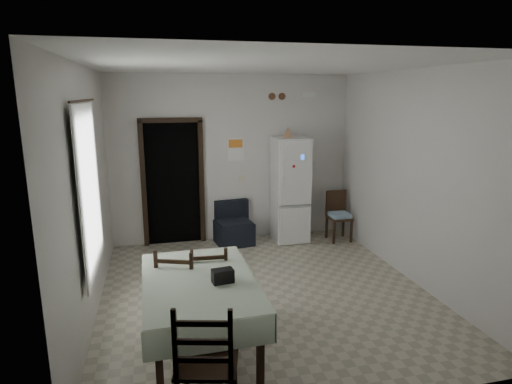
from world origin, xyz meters
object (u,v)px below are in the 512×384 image
object	(u,v)px
fridge	(290,190)
dining_chair_far_right	(209,284)
navy_seat	(234,224)
dining_chair_near_head	(207,361)
corner_chair	(339,216)
dining_chair_far_left	(180,290)
dining_table	(201,319)

from	to	relation	value
fridge	dining_chair_far_right	xyz separation A→B (m)	(-1.78, -2.57, -0.43)
fridge	dining_chair_far_right	bearing A→B (deg)	-123.69
navy_seat	dining_chair_near_head	xyz separation A→B (m)	(-0.97, -4.04, 0.18)
dining_chair_far_right	corner_chair	bearing A→B (deg)	-134.98
dining_chair_far_left	dining_chair_far_right	size ratio (longest dim) A/B	1.04
fridge	dining_chair_far_left	xyz separation A→B (m)	(-2.10, -2.67, -0.41)
corner_chair	dining_table	world-z (taller)	corner_chair
navy_seat	dining_chair_far_right	world-z (taller)	dining_chair_far_right
navy_seat	corner_chair	world-z (taller)	corner_chair
dining_chair_far_right	dining_chair_near_head	bearing A→B (deg)	85.79
dining_chair_near_head	fridge	bearing A→B (deg)	-101.92
fridge	dining_chair_far_right	size ratio (longest dim) A/B	1.88
navy_seat	dining_table	size ratio (longest dim) A/B	0.46
corner_chair	dining_chair_far_left	size ratio (longest dim) A/B	0.87
corner_chair	dining_table	xyz separation A→B (m)	(-2.78, -2.93, -0.02)
dining_chair_far_left	dining_chair_far_right	world-z (taller)	dining_chair_far_left
dining_table	dining_chair_far_right	xyz separation A→B (m)	(0.16, 0.61, 0.07)
navy_seat	dining_chair_far_right	bearing A→B (deg)	-114.26
dining_chair_far_right	dining_table	bearing A→B (deg)	78.79
corner_chair	dining_chair_near_head	world-z (taller)	dining_chair_near_head
dining_table	dining_chair_far_left	world-z (taller)	dining_chair_far_left
navy_seat	dining_chair_far_left	bearing A→B (deg)	-119.83
dining_table	dining_chair_near_head	xyz separation A→B (m)	(-0.04, -0.87, 0.13)
corner_chair	dining_table	size ratio (longest dim) A/B	0.55
fridge	dining_table	bearing A→B (deg)	-120.38
dining_table	dining_chair_far_right	size ratio (longest dim) A/B	1.65
navy_seat	dining_chair_near_head	world-z (taller)	dining_chair_near_head
dining_chair_far_left	dining_chair_near_head	xyz separation A→B (m)	(0.12, -1.37, 0.04)
navy_seat	dining_chair_far_right	size ratio (longest dim) A/B	0.75
corner_chair	fridge	bearing A→B (deg)	163.00
fridge	dining_chair_far_left	distance (m)	3.42
fridge	corner_chair	bearing A→B (deg)	-15.43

